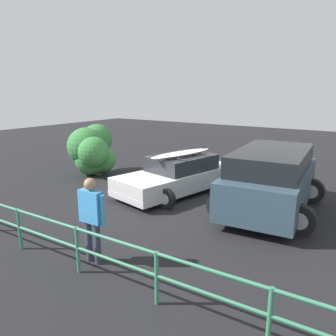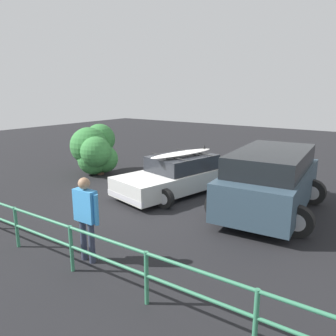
{
  "view_description": "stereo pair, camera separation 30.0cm",
  "coord_description": "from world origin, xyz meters",
  "px_view_note": "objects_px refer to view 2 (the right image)",
  "views": [
    {
      "loc": [
        -5.73,
        8.35,
        3.37
      ],
      "look_at": [
        -0.09,
        -0.09,
        0.95
      ],
      "focal_mm": 35.0,
      "sensor_mm": 36.0,
      "label": 1
    },
    {
      "loc": [
        -5.98,
        8.18,
        3.37
      ],
      "look_at": [
        -0.09,
        -0.09,
        0.95
      ],
      "focal_mm": 35.0,
      "sensor_mm": 36.0,
      "label": 2
    }
  ],
  "objects_px": {
    "person_bystander": "(86,212)",
    "bush_near_left": "(95,150)",
    "suv_car": "(270,180)",
    "sedan_car": "(179,175)"
  },
  "relations": [
    {
      "from": "sedan_car",
      "to": "bush_near_left",
      "type": "relative_size",
      "value": 2.17
    },
    {
      "from": "sedan_car",
      "to": "suv_car",
      "type": "bearing_deg",
      "value": 178.19
    },
    {
      "from": "suv_car",
      "to": "person_bystander",
      "type": "distance_m",
      "value": 5.25
    },
    {
      "from": "suv_car",
      "to": "bush_near_left",
      "type": "distance_m",
      "value": 7.26
    },
    {
      "from": "person_bystander",
      "to": "bush_near_left",
      "type": "bearing_deg",
      "value": -43.71
    },
    {
      "from": "suv_car",
      "to": "bush_near_left",
      "type": "bearing_deg",
      "value": -1.16
    },
    {
      "from": "suv_car",
      "to": "bush_near_left",
      "type": "relative_size",
      "value": 2.12
    },
    {
      "from": "sedan_car",
      "to": "person_bystander",
      "type": "bearing_deg",
      "value": 102.22
    },
    {
      "from": "suv_car",
      "to": "sedan_car",
      "type": "bearing_deg",
      "value": -1.81
    },
    {
      "from": "suv_car",
      "to": "person_bystander",
      "type": "xyz_separation_m",
      "value": [
        2.03,
        4.84,
        0.12
      ]
    }
  ]
}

